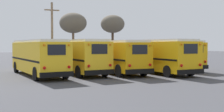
% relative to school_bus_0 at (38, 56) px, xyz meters
% --- Properties ---
extents(ground_plane, '(160.00, 160.00, 0.00)m').
position_rel_school_bus_0_xyz_m(ground_plane, '(6.71, -1.08, -1.64)').
color(ground_plane, '#424247').
extents(school_bus_0, '(2.79, 9.87, 2.99)m').
position_rel_school_bus_0_xyz_m(school_bus_0, '(0.00, 0.00, 0.00)').
color(school_bus_0, yellow).
rests_on(school_bus_0, ground).
extents(school_bus_1, '(2.79, 9.52, 3.03)m').
position_rel_school_bus_0_xyz_m(school_bus_1, '(3.36, 0.00, 0.01)').
color(school_bus_1, yellow).
rests_on(school_bus_1, ground).
extents(school_bus_2, '(2.96, 10.55, 2.97)m').
position_rel_school_bus_0_xyz_m(school_bus_2, '(6.71, -0.50, -0.00)').
color(school_bus_2, '#E5A00C').
rests_on(school_bus_2, ground).
extents(school_bus_3, '(2.80, 10.56, 3.05)m').
position_rel_school_bus_0_xyz_m(school_bus_3, '(10.07, -2.23, 0.02)').
color(school_bus_3, '#EAAA0F').
rests_on(school_bus_3, ground).
extents(school_bus_4, '(2.58, 9.42, 3.00)m').
position_rel_school_bus_0_xyz_m(school_bus_4, '(13.43, -0.01, 0.00)').
color(school_bus_4, '#EAAA0F').
rests_on(school_bus_4, ground).
extents(utility_pole, '(1.80, 0.26, 7.59)m').
position_rel_school_bus_0_xyz_m(utility_pole, '(3.74, 9.10, 2.35)').
color(utility_pole, '#75604C').
rests_on(utility_pole, ground).
extents(bare_tree_0, '(4.13, 4.13, 7.46)m').
position_rel_school_bus_0_xyz_m(bare_tree_0, '(9.18, 16.94, 4.23)').
color(bare_tree_0, brown).
rests_on(bare_tree_0, ground).
extents(bare_tree_1, '(4.09, 4.09, 7.68)m').
position_rel_school_bus_0_xyz_m(bare_tree_1, '(16.98, 18.90, 4.45)').
color(bare_tree_1, '#473323').
rests_on(bare_tree_1, ground).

